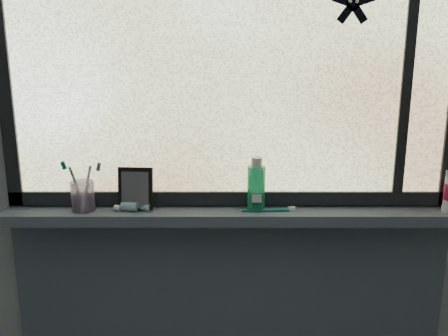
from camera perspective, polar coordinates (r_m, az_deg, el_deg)
wall_back at (r=1.79m, az=0.76°, el=2.96°), size 3.00×0.01×2.50m
windowsill at (r=1.78m, az=0.76°, el=-5.43°), size 1.62×0.14×0.04m
sill_apron at (r=2.06m, az=0.69°, el=-18.34°), size 1.62×0.02×0.98m
window_pane at (r=1.73m, az=0.80°, el=11.94°), size 1.50×0.01×1.00m
frame_bottom at (r=1.81m, az=0.75°, el=-3.43°), size 1.60×0.03×0.05m
frame_left at (r=1.88m, az=-23.99°, el=10.93°), size 0.05×0.03×1.10m
frame_mullion at (r=1.83m, az=20.27°, el=11.21°), size 0.03×0.03×1.00m
starfish_sticker at (r=1.77m, az=14.53°, el=17.71°), size 0.15×0.02×0.15m
vanity_mirror at (r=1.79m, az=-10.08°, el=-2.36°), size 0.13×0.07×0.15m
toothpaste_tube at (r=1.79m, az=-10.15°, el=-4.35°), size 0.18×0.09×0.03m
toothbrush_cup at (r=1.82m, az=-15.83°, el=-3.11°), size 0.10×0.10×0.11m
toothbrush_lying at (r=1.76m, az=4.77°, el=-4.76°), size 0.21×0.03×0.01m
mouthwash_bottle at (r=1.75m, az=3.71°, el=-1.83°), size 0.08×0.08×0.16m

